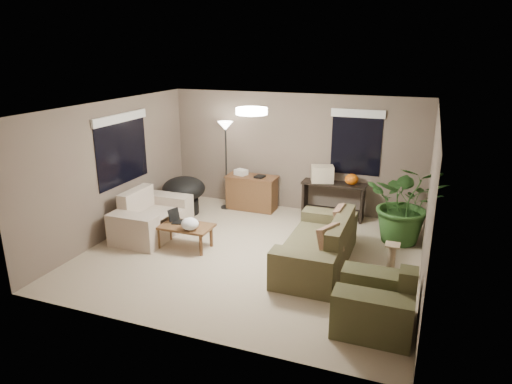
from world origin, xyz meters
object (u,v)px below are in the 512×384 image
at_px(armchair, 376,305).
at_px(coffee_table, 184,228).
at_px(houseplant, 405,212).
at_px(main_sofa, 320,248).
at_px(desk, 252,192).
at_px(console_table, 333,197).
at_px(loveseat, 151,219).
at_px(floor_lamp, 226,136).
at_px(cat_scratching_post, 391,261).
at_px(papasan_chair, 184,192).

relative_size(armchair, coffee_table, 1.00).
xyz_separation_m(coffee_table, houseplant, (3.60, 1.61, 0.22)).
distance_m(main_sofa, desk, 2.93).
xyz_separation_m(armchair, console_table, (-1.29, 3.66, 0.14)).
bearing_deg(loveseat, main_sofa, -2.69).
xyz_separation_m(loveseat, desk, (1.28, 1.98, 0.08)).
xyz_separation_m(armchair, floor_lamp, (-3.61, 3.45, 1.30)).
relative_size(loveseat, floor_lamp, 0.84).
bearing_deg(armchair, main_sofa, 126.56).
relative_size(loveseat, coffee_table, 1.60).
height_order(loveseat, houseplant, houseplant).
bearing_deg(armchair, coffee_table, 159.90).
relative_size(coffee_table, cat_scratching_post, 2.00).
relative_size(console_table, floor_lamp, 0.68).
bearing_deg(papasan_chair, console_table, 15.95).
bearing_deg(cat_scratching_post, papasan_chair, 163.69).
distance_m(main_sofa, coffee_table, 2.39).
distance_m(console_table, cat_scratching_post, 2.54).
bearing_deg(loveseat, desk, 57.22).
bearing_deg(coffee_table, papasan_chair, 119.23).
bearing_deg(desk, loveseat, -122.78).
xyz_separation_m(loveseat, papasan_chair, (0.03, 1.22, 0.17)).
distance_m(coffee_table, papasan_chair, 1.77).
distance_m(main_sofa, loveseat, 3.28).
distance_m(desk, floor_lamp, 1.34).
distance_m(coffee_table, console_table, 3.22).
xyz_separation_m(main_sofa, loveseat, (-3.28, 0.15, 0.00)).
distance_m(floor_lamp, cat_scratching_post, 4.36).
distance_m(coffee_table, cat_scratching_post, 3.51).
bearing_deg(main_sofa, armchair, -53.44).
bearing_deg(papasan_chair, loveseat, -91.39).
distance_m(papasan_chair, cat_scratching_post, 4.56).
xyz_separation_m(floor_lamp, cat_scratching_post, (3.67, -1.92, -1.38)).
height_order(armchair, cat_scratching_post, armchair).
distance_m(armchair, houseplant, 2.89).
bearing_deg(armchair, loveseat, 159.98).
bearing_deg(armchair, desk, 130.65).
bearing_deg(loveseat, houseplant, 16.05).
bearing_deg(cat_scratching_post, desk, 146.87).
bearing_deg(coffee_table, armchair, -20.10).
bearing_deg(desk, armchair, -49.35).
bearing_deg(console_table, floor_lamp, -174.62).
xyz_separation_m(houseplant, cat_scratching_post, (-0.10, -1.35, -0.37)).
distance_m(loveseat, floor_lamp, 2.39).
relative_size(floor_lamp, houseplant, 1.28).
bearing_deg(loveseat, papasan_chair, 88.61).
height_order(console_table, cat_scratching_post, console_table).
height_order(loveseat, cat_scratching_post, loveseat).
xyz_separation_m(coffee_table, console_table, (2.15, 2.40, 0.08)).
bearing_deg(console_table, main_sofa, -83.96).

